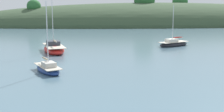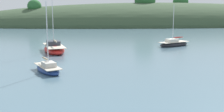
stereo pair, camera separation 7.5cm
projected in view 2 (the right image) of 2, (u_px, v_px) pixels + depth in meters
name	position (u px, v px, depth m)	size (l,w,h in m)	color
far_shoreline_hill	(160.00, 25.00, 104.81)	(150.00, 36.00, 20.55)	#384C33
sailboat_grey_yawl	(48.00, 69.00, 27.68)	(3.53, 5.11, 6.96)	navy
sailboat_white_near	(54.00, 49.00, 40.41)	(4.39, 8.13, 9.42)	red
sailboat_blue_center	(174.00, 44.00, 46.54)	(6.12, 4.52, 6.91)	#232328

